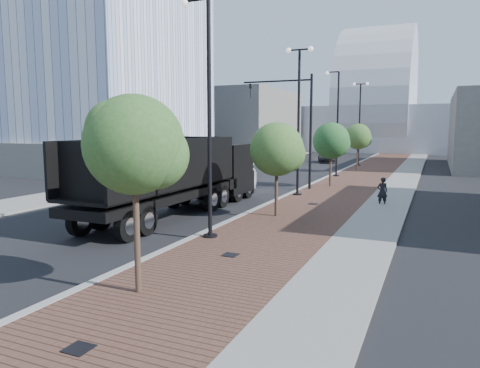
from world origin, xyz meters
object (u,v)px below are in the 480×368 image
at_px(white_sedan, 241,180).
at_px(dark_car_mid, 222,174).
at_px(dump_truck, 196,178).
at_px(pedestrian, 382,192).

distance_m(white_sedan, dark_car_mid, 6.23).
relative_size(dump_truck, pedestrian, 8.58).
bearing_deg(white_sedan, dark_car_mid, 112.94).
relative_size(dump_truck, dark_car_mid, 3.46).
height_order(white_sedan, pedestrian, pedestrian).
bearing_deg(white_sedan, dump_truck, -102.93).
xyz_separation_m(white_sedan, pedestrian, (9.55, -2.13, 0.04)).
xyz_separation_m(white_sedan, dark_car_mid, (-3.87, 4.88, -0.21)).
bearing_deg(white_sedan, pedestrian, -27.99).
relative_size(dark_car_mid, pedestrian, 2.48).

